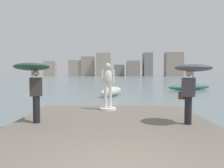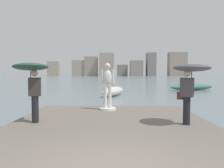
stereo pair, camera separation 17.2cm
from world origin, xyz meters
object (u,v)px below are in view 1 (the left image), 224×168
onlooker_right (191,75)px  boat_near (111,91)px  statue_white_figure (107,90)px  boat_mid (189,87)px  onlooker_left (33,74)px

onlooker_right → boat_near: size_ratio=0.48×
statue_white_figure → boat_mid: 18.01m
onlooker_right → boat_near: onlooker_right is taller
boat_near → onlooker_left: bearing=-102.1°
onlooker_left → onlooker_right: bearing=-2.5°
statue_white_figure → onlooker_right: size_ratio=1.07×
onlooker_right → boat_near: bearing=102.0°
statue_white_figure → boat_mid: (9.17, 15.48, -0.94)m
onlooker_left → onlooker_right: onlooker_left is taller
onlooker_right → statue_white_figure: bearing=135.2°
statue_white_figure → onlooker_left: bearing=-134.3°
onlooker_left → boat_near: size_ratio=0.49×
onlooker_left → onlooker_right: 5.06m
statue_white_figure → boat_near: size_ratio=0.51×
boat_mid → onlooker_right: bearing=-109.7°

